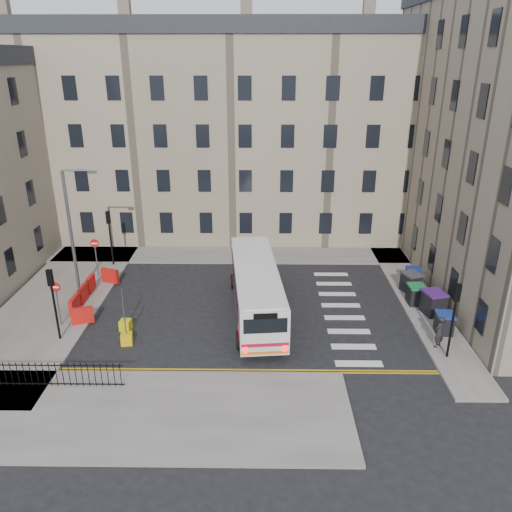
{
  "coord_description": "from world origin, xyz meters",
  "views": [
    {
      "loc": [
        -0.96,
        -27.53,
        14.5
      ],
      "look_at": [
        -1.32,
        1.18,
        3.0
      ],
      "focal_mm": 35.0,
      "sensor_mm": 36.0,
      "label": 1
    }
  ],
  "objects_px": {
    "streetlamp": "(71,231)",
    "bollard_chevron": "(127,339)",
    "wheelie_bin_a": "(444,323)",
    "bollard_yellow": "(126,325)",
    "pedestrian": "(439,332)",
    "wheelie_bin_b": "(433,303)",
    "bus": "(256,287)",
    "wheelie_bin_e": "(413,277)",
    "wheelie_bin_d": "(411,282)",
    "wheelie_bin_c": "(416,294)"
  },
  "relations": [
    {
      "from": "pedestrian",
      "to": "bollard_chevron",
      "type": "height_order",
      "value": "pedestrian"
    },
    {
      "from": "wheelie_bin_b",
      "to": "streetlamp",
      "type": "bearing_deg",
      "value": 157.85
    },
    {
      "from": "wheelie_bin_c",
      "to": "bollard_yellow",
      "type": "distance_m",
      "value": 17.62
    },
    {
      "from": "bus",
      "to": "streetlamp",
      "type": "bearing_deg",
      "value": 161.6
    },
    {
      "from": "streetlamp",
      "to": "wheelie_bin_d",
      "type": "bearing_deg",
      "value": 0.51
    },
    {
      "from": "streetlamp",
      "to": "wheelie_bin_b",
      "type": "xyz_separation_m",
      "value": [
        22.29,
        -2.85,
        -3.46
      ]
    },
    {
      "from": "bus",
      "to": "bollard_chevron",
      "type": "xyz_separation_m",
      "value": [
        -6.96,
        -3.57,
        -1.42
      ]
    },
    {
      "from": "pedestrian",
      "to": "streetlamp",
      "type": "bearing_deg",
      "value": -57.9
    },
    {
      "from": "wheelie_bin_b",
      "to": "wheelie_bin_c",
      "type": "relative_size",
      "value": 1.25
    },
    {
      "from": "wheelie_bin_d",
      "to": "wheelie_bin_c",
      "type": "bearing_deg",
      "value": -116.79
    },
    {
      "from": "bus",
      "to": "wheelie_bin_e",
      "type": "height_order",
      "value": "bus"
    },
    {
      "from": "wheelie_bin_d",
      "to": "wheelie_bin_b",
      "type": "bearing_deg",
      "value": -101.49
    },
    {
      "from": "wheelie_bin_b",
      "to": "bollard_yellow",
      "type": "bearing_deg",
      "value": 171.11
    },
    {
      "from": "bus",
      "to": "wheelie_bin_b",
      "type": "relative_size",
      "value": 7.22
    },
    {
      "from": "wheelie_bin_c",
      "to": "pedestrian",
      "type": "distance_m",
      "value": 5.01
    },
    {
      "from": "wheelie_bin_b",
      "to": "bollard_chevron",
      "type": "bearing_deg",
      "value": 176.09
    },
    {
      "from": "wheelie_bin_d",
      "to": "pedestrian",
      "type": "distance_m",
      "value": 6.77
    },
    {
      "from": "bollard_chevron",
      "to": "bus",
      "type": "bearing_deg",
      "value": 27.16
    },
    {
      "from": "streetlamp",
      "to": "bollard_chevron",
      "type": "relative_size",
      "value": 13.57
    },
    {
      "from": "wheelie_bin_d",
      "to": "wheelie_bin_e",
      "type": "xyz_separation_m",
      "value": [
        0.39,
        0.93,
        -0.05
      ]
    },
    {
      "from": "pedestrian",
      "to": "bollard_yellow",
      "type": "relative_size",
      "value": 2.96
    },
    {
      "from": "pedestrian",
      "to": "wheelie_bin_a",
      "type": "bearing_deg",
      "value": -159.33
    },
    {
      "from": "streetlamp",
      "to": "wheelie_bin_b",
      "type": "distance_m",
      "value": 22.74
    },
    {
      "from": "bollard_yellow",
      "to": "bollard_chevron",
      "type": "bearing_deg",
      "value": -73.38
    },
    {
      "from": "streetlamp",
      "to": "bollard_yellow",
      "type": "relative_size",
      "value": 13.57
    },
    {
      "from": "streetlamp",
      "to": "pedestrian",
      "type": "relative_size",
      "value": 4.58
    },
    {
      "from": "streetlamp",
      "to": "pedestrian",
      "type": "distance_m",
      "value": 22.62
    },
    {
      "from": "bus",
      "to": "wheelie_bin_b",
      "type": "bearing_deg",
      "value": -6.48
    },
    {
      "from": "wheelie_bin_a",
      "to": "wheelie_bin_e",
      "type": "relative_size",
      "value": 0.98
    },
    {
      "from": "wheelie_bin_b",
      "to": "bollard_chevron",
      "type": "distance_m",
      "value": 17.88
    },
    {
      "from": "bus",
      "to": "wheelie_bin_a",
      "type": "xyz_separation_m",
      "value": [
        10.5,
        -2.4,
        -0.98
      ]
    },
    {
      "from": "streetlamp",
      "to": "bollard_chevron",
      "type": "xyz_separation_m",
      "value": [
        4.74,
        -6.25,
        -4.04
      ]
    },
    {
      "from": "bus",
      "to": "wheelie_bin_d",
      "type": "xyz_separation_m",
      "value": [
        10.11,
        2.87,
        -0.92
      ]
    },
    {
      "from": "wheelie_bin_e",
      "to": "pedestrian",
      "type": "relative_size",
      "value": 0.68
    },
    {
      "from": "streetlamp",
      "to": "bollard_yellow",
      "type": "xyz_separation_m",
      "value": [
        4.29,
        -4.73,
        -4.04
      ]
    },
    {
      "from": "bus",
      "to": "bollard_chevron",
      "type": "height_order",
      "value": "bus"
    },
    {
      "from": "streetlamp",
      "to": "wheelie_bin_d",
      "type": "distance_m",
      "value": 22.09
    },
    {
      "from": "streetlamp",
      "to": "wheelie_bin_c",
      "type": "distance_m",
      "value": 21.96
    },
    {
      "from": "wheelie_bin_a",
      "to": "pedestrian",
      "type": "bearing_deg",
      "value": -113.28
    },
    {
      "from": "wheelie_bin_d",
      "to": "wheelie_bin_e",
      "type": "height_order",
      "value": "wheelie_bin_d"
    },
    {
      "from": "wheelie_bin_a",
      "to": "bollard_yellow",
      "type": "relative_size",
      "value": 1.96
    },
    {
      "from": "wheelie_bin_b",
      "to": "pedestrian",
      "type": "distance_m",
      "value": 3.81
    },
    {
      "from": "bus",
      "to": "wheelie_bin_e",
      "type": "xyz_separation_m",
      "value": [
        10.5,
        3.8,
        -0.96
      ]
    },
    {
      "from": "wheelie_bin_e",
      "to": "bollard_yellow",
      "type": "bearing_deg",
      "value": -155.8
    },
    {
      "from": "wheelie_bin_c",
      "to": "wheelie_bin_d",
      "type": "distance_m",
      "value": 1.76
    },
    {
      "from": "bus",
      "to": "wheelie_bin_e",
      "type": "bearing_deg",
      "value": 14.37
    },
    {
      "from": "streetlamp",
      "to": "bollard_chevron",
      "type": "bearing_deg",
      "value": -52.82
    },
    {
      "from": "wheelie_bin_e",
      "to": "bollard_yellow",
      "type": "xyz_separation_m",
      "value": [
        -17.91,
        -5.86,
        -0.46
      ]
    },
    {
      "from": "wheelie_bin_d",
      "to": "bollard_chevron",
      "type": "relative_size",
      "value": 2.42
    },
    {
      "from": "bus",
      "to": "pedestrian",
      "type": "height_order",
      "value": "bus"
    }
  ]
}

